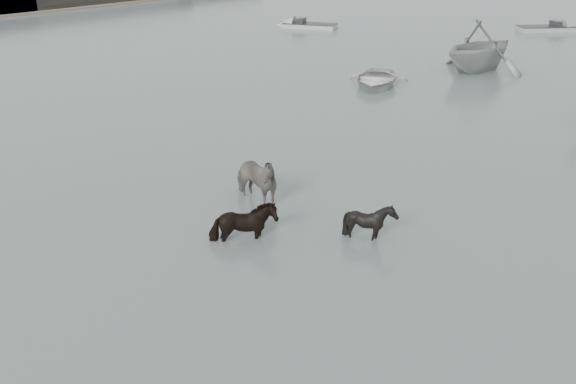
% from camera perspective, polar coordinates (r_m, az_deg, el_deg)
% --- Properties ---
extents(ground, '(140.00, 140.00, 0.00)m').
position_cam_1_polar(ground, '(15.94, 1.94, -5.47)').
color(ground, '#566661').
rests_on(ground, ground).
extents(pony_pinto, '(2.15, 1.21, 1.72)m').
position_cam_1_polar(pony_pinto, '(18.53, -3.04, 1.58)').
color(pony_pinto, black).
rests_on(pony_pinto, ground).
extents(pony_dark, '(1.57, 1.72, 1.46)m').
position_cam_1_polar(pony_dark, '(16.23, -3.98, -2.11)').
color(pony_dark, black).
rests_on(pony_dark, ground).
extents(pony_black, '(1.40, 1.32, 1.24)m').
position_cam_1_polar(pony_black, '(16.51, 7.33, -2.23)').
color(pony_black, black).
rests_on(pony_black, ground).
extents(rowboat_lead, '(4.56, 5.15, 0.88)m').
position_cam_1_polar(rowboat_lead, '(33.02, 7.82, 10.10)').
color(rowboat_lead, silver).
rests_on(rowboat_lead, ground).
extents(rowboat_trail, '(5.72, 6.34, 2.94)m').
position_cam_1_polar(rowboat_trail, '(37.53, 16.75, 12.47)').
color(rowboat_trail, '#9FA2A0').
rests_on(rowboat_trail, ground).
extents(skiff_outer, '(5.92, 3.55, 0.75)m').
position_cam_1_polar(skiff_outer, '(51.87, 1.95, 14.75)').
color(skiff_outer, '#B9B9B4').
rests_on(skiff_outer, ground).
extents(skiff_far, '(5.28, 5.19, 0.75)m').
position_cam_1_polar(skiff_far, '(54.09, 21.98, 13.51)').
color(skiff_far, '#A8ABA8').
rests_on(skiff_far, ground).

